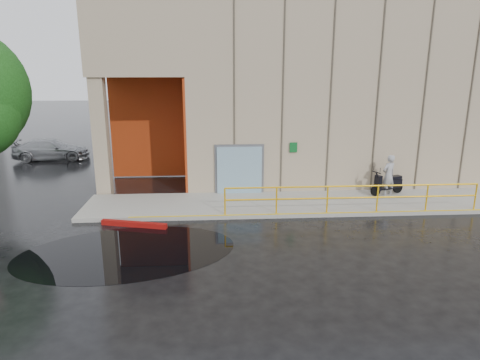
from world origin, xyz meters
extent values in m
plane|color=black|center=(0.00, 0.00, 0.00)|extent=(120.00, 120.00, 0.00)
cube|color=gray|center=(4.00, 4.50, 0.07)|extent=(20.00, 3.00, 0.15)
cube|color=tan|center=(6.00, 11.00, 4.00)|extent=(16.00, 10.00, 8.00)
cube|color=tan|center=(-4.00, 11.00, 6.50)|extent=(4.00, 10.00, 3.00)
cube|color=tan|center=(-5.60, 6.40, 2.50)|extent=(0.60, 0.60, 5.00)
cube|color=#B33810|center=(-4.00, 9.50, 2.50)|extent=(3.80, 0.15, 4.90)
cube|color=#B33810|center=(-2.05, 7.75, 2.50)|extent=(0.10, 3.50, 4.90)
cube|color=#80A1AF|center=(0.20, 5.88, 1.15)|extent=(1.90, 0.10, 2.00)
cube|color=slate|center=(0.20, 5.96, 1.15)|extent=(2.10, 0.06, 2.20)
cube|color=#0C5620|center=(2.50, 5.94, 2.10)|extent=(0.32, 0.04, 0.42)
cylinder|color=#EEAD0C|center=(4.25, 3.15, 1.15)|extent=(9.50, 0.06, 0.06)
cylinder|color=#EEAD0C|center=(4.25, 3.15, 0.70)|extent=(9.50, 0.06, 0.06)
imported|color=#98989C|center=(6.44, 5.22, 1.01)|extent=(0.74, 0.64, 1.72)
cylinder|color=black|center=(5.89, 5.09, 0.38)|extent=(0.47, 0.23, 0.46)
cylinder|color=black|center=(6.99, 5.44, 0.38)|extent=(0.47, 0.23, 0.46)
cube|color=maroon|center=(-3.71, 2.50, 0.09)|extent=(2.37, 0.79, 0.18)
cube|color=black|center=(-3.54, 0.38, 0.00)|extent=(7.15, 5.12, 0.01)
imported|color=#979A9E|center=(-10.53, 13.96, 0.63)|extent=(4.44, 2.08, 1.25)
camera|label=1|loc=(-0.88, -11.73, 5.44)|focal=32.00mm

